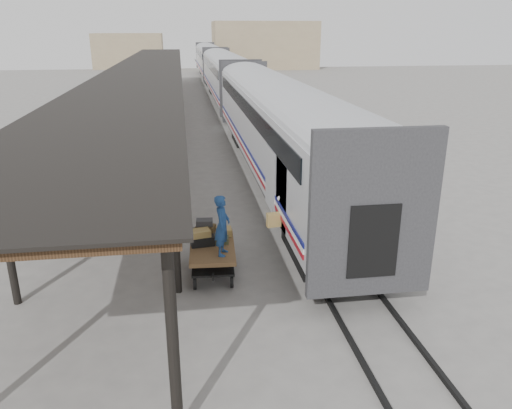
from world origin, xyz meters
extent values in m
plane|color=slate|center=(0.00, 0.00, 0.00)|extent=(160.00, 160.00, 0.00)
cube|color=silver|center=(3.20, 8.00, 2.60)|extent=(3.00, 24.00, 2.90)
cube|color=#28282B|center=(3.20, -3.90, 2.60)|extent=(3.04, 0.22, 3.50)
cube|color=black|center=(1.68, 8.00, 3.50)|extent=(0.04, 22.08, 0.65)
cube|color=black|center=(3.20, 8.00, 0.90)|extent=(2.55, 23.04, 0.50)
cube|color=silver|center=(3.20, 34.00, 2.60)|extent=(3.00, 24.00, 2.90)
cube|color=#28282B|center=(3.20, 22.10, 2.60)|extent=(3.04, 0.22, 3.50)
cube|color=black|center=(1.68, 34.00, 3.50)|extent=(0.04, 22.08, 0.65)
cube|color=black|center=(3.20, 34.00, 0.90)|extent=(2.55, 23.04, 0.50)
cube|color=silver|center=(3.20, 60.00, 2.60)|extent=(3.00, 24.00, 2.90)
cube|color=#28282B|center=(3.20, 48.10, 2.60)|extent=(3.04, 0.22, 3.50)
cube|color=black|center=(1.68, 60.00, 3.50)|extent=(0.04, 22.08, 0.65)
cube|color=black|center=(3.20, 60.00, 0.90)|extent=(2.55, 23.04, 0.50)
cube|color=black|center=(1.95, -0.50, 2.15)|extent=(0.50, 1.70, 2.00)
imported|color=silver|center=(1.95, -0.50, 2.01)|extent=(0.72, 0.89, 1.72)
cube|color=#A38546|center=(1.55, -0.65, 1.40)|extent=(0.57, 0.25, 0.42)
cube|color=#422B19|center=(-3.40, 24.00, 4.00)|extent=(4.60, 64.00, 0.18)
cube|color=black|center=(-3.40, 24.00, 4.12)|extent=(4.90, 64.30, 0.06)
cylinder|color=black|center=(-5.45, 24.00, 2.00)|extent=(0.20, 0.20, 4.00)
cylinder|color=black|center=(-5.45, 55.00, 2.00)|extent=(0.20, 0.20, 4.00)
cylinder|color=black|center=(-1.35, -7.00, 2.00)|extent=(0.20, 0.20, 4.00)
cylinder|color=black|center=(-1.35, 24.00, 2.00)|extent=(0.20, 0.20, 4.00)
cylinder|color=black|center=(-1.35, 55.00, 2.00)|extent=(0.20, 0.20, 4.00)
cube|color=black|center=(2.48, 34.00, 0.06)|extent=(0.10, 150.00, 0.12)
cube|color=black|center=(3.92, 34.00, 0.06)|extent=(0.10, 150.00, 0.12)
cube|color=tan|center=(14.00, 78.00, 4.00)|extent=(18.00, 10.00, 8.00)
cube|color=tan|center=(-10.00, 82.00, 3.00)|extent=(12.00, 8.00, 6.00)
cube|color=brown|center=(-0.35, -0.99, 0.80)|extent=(1.38, 2.46, 0.12)
cube|color=black|center=(-0.35, -0.99, 0.45)|extent=(1.27, 2.36, 0.06)
cylinder|color=black|center=(-0.90, -1.91, 0.20)|extent=(0.10, 0.40, 0.40)
cylinder|color=black|center=(0.10, -1.96, 0.20)|extent=(0.10, 0.40, 0.40)
cylinder|color=black|center=(-0.80, -0.01, 0.20)|extent=(0.10, 0.40, 0.40)
cylinder|color=black|center=(0.20, -0.07, 0.20)|extent=(0.10, 0.40, 0.40)
cube|color=#323234|center=(-0.58, -0.44, 0.98)|extent=(0.77, 0.59, 0.24)
cube|color=#A38546|center=(-0.03, -0.30, 0.97)|extent=(0.60, 0.42, 0.21)
cube|color=black|center=(-0.63, -0.91, 0.99)|extent=(0.71, 0.54, 0.26)
cube|color=#3C4328|center=(-0.10, -0.86, 0.94)|extent=(0.50, 0.38, 0.17)
cube|color=#4A381D|center=(-0.51, -0.51, 1.18)|extent=(0.64, 0.54, 0.20)
cube|color=#A38546|center=(-0.67, -0.93, 1.21)|extent=(0.61, 0.49, 0.21)
cube|color=#323234|center=(-0.53, -0.48, 1.36)|extent=(0.50, 0.37, 0.17)
cube|color=maroon|center=(-2.44, 20.66, 0.57)|extent=(1.35, 1.76, 0.93)
cube|color=maroon|center=(-2.56, 21.06, 1.19)|extent=(1.02, 0.85, 0.36)
cylinder|color=black|center=(-2.66, 20.00, 0.19)|extent=(0.23, 0.39, 0.37)
cylinder|color=black|center=(-1.88, 20.24, 0.19)|extent=(0.23, 0.39, 0.37)
cylinder|color=black|center=(-3.00, 21.08, 0.19)|extent=(0.23, 0.39, 0.37)
cylinder|color=black|center=(-2.21, 21.33, 0.19)|extent=(0.23, 0.39, 0.37)
imported|color=navy|center=(-0.10, -1.64, 1.70)|extent=(0.56, 0.70, 1.69)
imported|color=black|center=(-2.44, 13.70, 0.86)|extent=(1.09, 0.71, 1.72)
camera|label=1|loc=(-1.01, -14.05, 6.67)|focal=35.00mm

